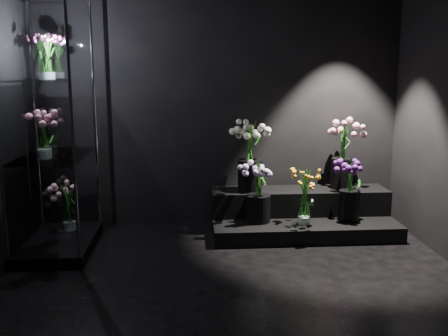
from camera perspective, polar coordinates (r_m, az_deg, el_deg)
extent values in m
plane|color=black|center=(3.99, 1.68, -14.62)|extent=(4.00, 4.00, 0.00)
plane|color=black|center=(5.60, -0.31, 7.75)|extent=(4.00, 0.00, 4.00)
plane|color=black|center=(1.65, 8.95, -0.85)|extent=(4.00, 0.00, 4.00)
cube|color=black|center=(5.49, 8.98, -6.51)|extent=(1.95, 0.87, 0.16)
cube|color=black|center=(5.63, 8.55, -3.74)|extent=(1.95, 0.43, 0.27)
cube|color=black|center=(5.22, -18.26, -8.19)|extent=(0.65, 1.09, 0.11)
cube|color=white|center=(5.01, -18.87, 1.28)|extent=(0.59, 1.03, 0.01)
cube|color=white|center=(4.94, -19.40, 9.40)|extent=(0.59, 1.03, 0.01)
cylinder|color=white|center=(5.23, 9.14, -5.16)|extent=(0.13, 0.13, 0.23)
cylinder|color=black|center=(5.26, 3.92, -4.62)|extent=(0.26, 0.26, 0.29)
cylinder|color=black|center=(5.46, 14.11, -4.16)|extent=(0.22, 0.22, 0.32)
cylinder|color=black|center=(5.43, 2.97, -0.85)|extent=(0.26, 0.26, 0.34)
cylinder|color=black|center=(5.69, 13.31, -0.59)|extent=(0.24, 0.24, 0.34)
cylinder|color=white|center=(4.84, -19.86, 2.50)|extent=(0.13, 0.13, 0.26)
cylinder|color=white|center=(5.13, -19.39, 10.64)|extent=(0.12, 0.12, 0.20)
cylinder|color=white|center=(5.39, -17.27, -5.48)|extent=(0.14, 0.14, 0.26)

